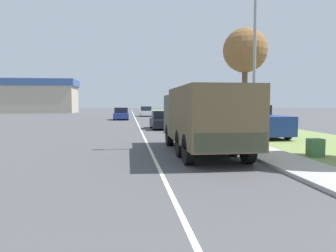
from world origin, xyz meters
name	(u,v)px	position (x,y,z in m)	size (l,w,h in m)	color
ground_plane	(136,120)	(0.00, 40.00, 0.00)	(180.00, 180.00, 0.00)	#4C4C4F
lane_centre_stripe	(136,120)	(0.00, 40.00, 0.00)	(0.12, 120.00, 0.00)	silver
sidewalk_right	(173,119)	(4.50, 40.00, 0.06)	(1.80, 120.00, 0.12)	#ADAAA3
grass_strip_right	(208,120)	(8.90, 40.00, 0.01)	(7.00, 120.00, 0.02)	olive
military_truck	(203,116)	(2.10, 13.29, 1.54)	(2.40, 7.60, 2.70)	#474C38
car_nearest_ahead	(163,121)	(1.83, 26.50, 0.66)	(1.86, 4.32, 1.45)	black
car_second_ahead	(121,114)	(-1.80, 41.31, 0.68)	(1.84, 4.04, 1.52)	navy
car_third_ahead	(146,112)	(1.84, 51.48, 0.70)	(1.80, 4.44, 1.54)	silver
pickup_truck	(259,122)	(7.15, 19.63, 0.93)	(1.96, 5.31, 1.94)	navy
lamp_post	(251,37)	(4.57, 14.54, 5.04)	(1.69, 0.24, 8.44)	gray
tree_mid_right	(245,51)	(7.24, 22.54, 5.70)	(3.11, 3.11, 7.32)	brown
utility_box	(315,148)	(6.20, 11.87, 0.37)	(0.55, 0.45, 0.70)	#3D7042
building_distant	(30,96)	(-21.57, 72.51, 3.54)	(19.51, 9.52, 6.98)	#B2A893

